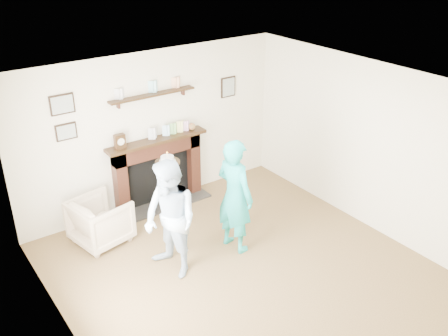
% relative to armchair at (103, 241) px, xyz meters
% --- Properties ---
extents(ground, '(5.00, 5.00, 0.00)m').
position_rel_armchair_xyz_m(ground, '(1.23, -1.90, 0.00)').
color(ground, brown).
rests_on(ground, ground).
extents(room_shell, '(4.54, 5.02, 2.52)m').
position_rel_armchair_xyz_m(room_shell, '(1.23, -1.21, 1.62)').
color(room_shell, '#EFE9CB').
rests_on(room_shell, ground).
extents(armchair, '(0.87, 0.85, 0.68)m').
position_rel_armchair_xyz_m(armchair, '(0.00, 0.00, 0.00)').
color(armchair, tan).
rests_on(armchair, ground).
extents(man, '(0.72, 0.86, 1.59)m').
position_rel_armchair_xyz_m(man, '(0.48, -1.20, 0.00)').
color(man, '#A3B9CC').
rests_on(man, ground).
extents(woman, '(0.49, 0.66, 1.65)m').
position_rel_armchair_xyz_m(woman, '(1.48, -1.23, 0.00)').
color(woman, '#21BFBB').
rests_on(woman, ground).
extents(pedestal_table, '(0.37, 0.37, 1.18)m').
position_rel_armchair_xyz_m(pedestal_table, '(1.08, -0.10, 0.72)').
color(pedestal_table, black).
rests_on(pedestal_table, ground).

